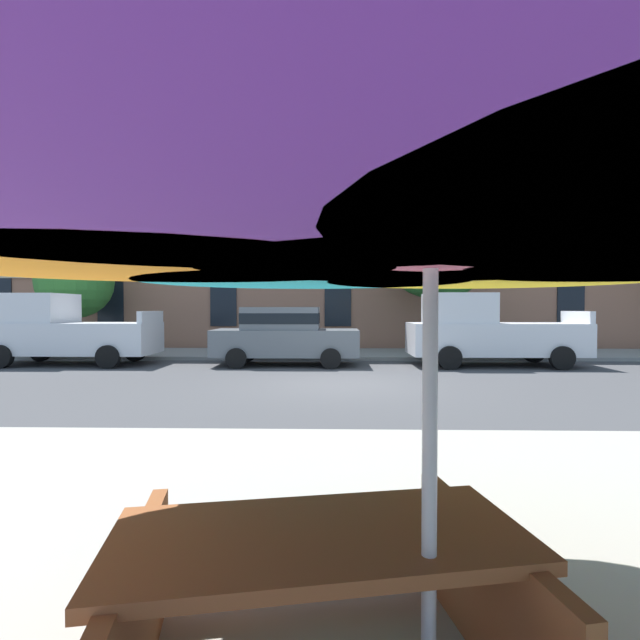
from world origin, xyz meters
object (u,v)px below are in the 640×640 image
street_tree_middle (436,257)px  sedan_gray (285,334)px  pickup_white_midblock (487,332)px  pickup_white (64,331)px  picnic_table (320,595)px  street_tree_left (75,279)px  patio_umbrella (431,208)px

street_tree_middle → sedan_gray: bearing=-146.7°
pickup_white_midblock → pickup_white: bearing=180.0°
pickup_white → picnic_table: size_ratio=2.49×
pickup_white_midblock → street_tree_middle: size_ratio=0.92×
street_tree_left → patio_umbrella: bearing=-57.8°
sedan_gray → street_tree_left: size_ratio=1.05×
pickup_white_midblock → patio_umbrella: size_ratio=1.23×
street_tree_middle → pickup_white_midblock: bearing=-77.4°
pickup_white_midblock → patio_umbrella: 13.46m
pickup_white_midblock → sedan_gray: bearing=-180.0°
patio_umbrella → picnic_table: size_ratio=2.01×
picnic_table → sedan_gray: bearing=96.4°
pickup_white → street_tree_left: size_ratio=1.21×
pickup_white_midblock → street_tree_left: bearing=166.5°
sedan_gray → patio_umbrella: 12.89m
street_tree_left → patio_umbrella: street_tree_left is taller
street_tree_left → picnic_table: bearing=-58.6°
picnic_table → street_tree_left: bearing=121.4°
picnic_table → street_tree_middle: bearing=76.1°
patio_umbrella → picnic_table: 1.71m
sedan_gray → patio_umbrella: bearing=-81.8°
sedan_gray → street_tree_left: bearing=157.3°
pickup_white → patio_umbrella: size_ratio=1.23×
pickup_white_midblock → street_tree_middle: bearing=102.6°
street_tree_left → sedan_gray: bearing=-22.7°
street_tree_left → pickup_white: bearing=-66.3°
street_tree_left → street_tree_middle: bearing=0.1°
picnic_table → pickup_white_midblock: bearing=69.2°
sedan_gray → street_tree_left: street_tree_left is taller
sedan_gray → picnic_table: size_ratio=2.14×
street_tree_left → street_tree_middle: size_ratio=0.76×
pickup_white → street_tree_middle: (12.20, 3.52, 2.64)m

